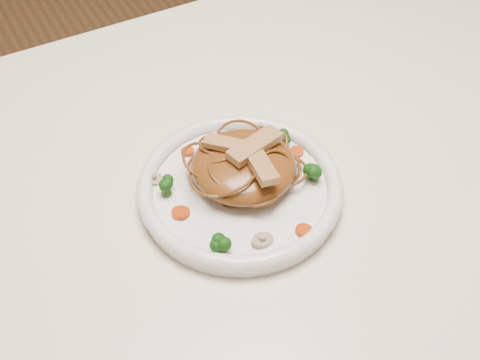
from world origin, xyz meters
TOP-DOWN VIEW (x-y plane):
  - table at (0.00, 0.00)m, footprint 1.20×0.80m
  - plate at (-0.04, -0.04)m, footprint 0.26×0.26m
  - noodle_mound at (-0.03, -0.03)m, footprint 0.15×0.15m
  - chicken_a at (-0.01, -0.03)m, footprint 0.08×0.04m
  - chicken_b at (-0.04, -0.01)m, footprint 0.05×0.06m
  - chicken_c at (-0.02, -0.06)m, footprint 0.03×0.07m
  - broccoli_0 at (0.05, -0.01)m, footprint 0.03×0.03m
  - broccoli_1 at (-0.13, -0.01)m, footprint 0.03×0.03m
  - broccoli_2 at (-0.11, -0.12)m, footprint 0.03×0.03m
  - broccoli_3 at (0.05, -0.08)m, footprint 0.03×0.03m
  - carrot_0 at (0.02, 0.03)m, footprint 0.02×0.02m
  - carrot_1 at (-0.12, -0.05)m, footprint 0.03×0.03m
  - carrot_2 at (0.05, -0.03)m, footprint 0.02×0.02m
  - carrot_3 at (-0.07, 0.04)m, footprint 0.02×0.02m
  - carrot_4 at (-0.01, -0.14)m, footprint 0.02×0.02m
  - mushroom_0 at (-0.06, -0.13)m, footprint 0.03×0.03m
  - mushroom_1 at (0.06, 0.01)m, footprint 0.04×0.04m
  - mushroom_2 at (-0.13, 0.02)m, footprint 0.03×0.03m
  - mushroom_3 at (0.04, 0.03)m, footprint 0.03×0.03m

SIDE VIEW (x-z plane):
  - table at x=0.00m, z-range 0.28..1.03m
  - plate at x=-0.04m, z-range 0.75..0.77m
  - carrot_0 at x=0.02m, z-range 0.77..0.77m
  - carrot_1 at x=-0.12m, z-range 0.77..0.77m
  - carrot_2 at x=0.05m, z-range 0.77..0.77m
  - carrot_3 at x=-0.07m, z-range 0.77..0.77m
  - carrot_4 at x=-0.01m, z-range 0.77..0.77m
  - mushroom_0 at x=-0.06m, z-range 0.77..0.77m
  - mushroom_1 at x=0.06m, z-range 0.77..0.77m
  - mushroom_2 at x=-0.13m, z-range 0.77..0.77m
  - mushroom_3 at x=0.04m, z-range 0.77..0.77m
  - broccoli_2 at x=-0.11m, z-range 0.77..0.79m
  - broccoli_1 at x=-0.13m, z-range 0.77..0.79m
  - broccoli_0 at x=0.05m, z-range 0.77..0.79m
  - broccoli_3 at x=0.05m, z-range 0.77..0.79m
  - noodle_mound at x=-0.03m, z-range 0.77..0.81m
  - chicken_b at x=-0.04m, z-range 0.81..0.82m
  - chicken_c at x=-0.02m, z-range 0.81..0.82m
  - chicken_a at x=-0.01m, z-range 0.81..0.82m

